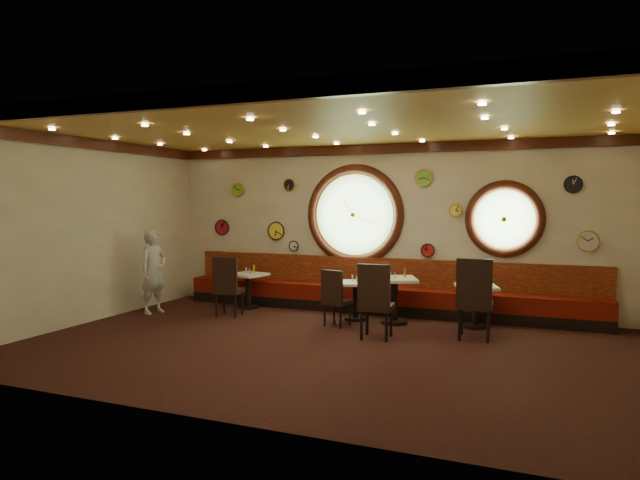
{
  "coord_description": "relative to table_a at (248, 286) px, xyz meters",
  "views": [
    {
      "loc": [
        2.96,
        -7.61,
        2.13
      ],
      "look_at": [
        -0.45,
        0.8,
        1.5
      ],
      "focal_mm": 32.0,
      "sensor_mm": 36.0,
      "label": 1
    }
  ],
  "objects": [
    {
      "name": "floor",
      "position": [
        2.56,
        -2.21,
        -0.44
      ],
      "size": [
        9.0,
        6.0,
        0.0
      ],
      "primitive_type": "cube",
      "color": "black",
      "rests_on": "ground"
    },
    {
      "name": "ceiling",
      "position": [
        2.56,
        -2.21,
        2.76
      ],
      "size": [
        9.0,
        6.0,
        0.02
      ],
      "primitive_type": "cube",
      "color": "gold",
      "rests_on": "wall_back"
    },
    {
      "name": "wall_back",
      "position": [
        2.56,
        0.79,
        1.16
      ],
      "size": [
        9.0,
        0.02,
        3.2
      ],
      "primitive_type": "cube",
      "color": "beige",
      "rests_on": "floor"
    },
    {
      "name": "wall_front",
      "position": [
        2.56,
        -5.21,
        1.16
      ],
      "size": [
        9.0,
        0.02,
        3.2
      ],
      "primitive_type": "cube",
      "color": "beige",
      "rests_on": "floor"
    },
    {
      "name": "wall_left",
      "position": [
        -1.94,
        -2.21,
        1.16
      ],
      "size": [
        0.02,
        6.0,
        3.2
      ],
      "primitive_type": "cube",
      "color": "beige",
      "rests_on": "floor"
    },
    {
      "name": "molding_back",
      "position": [
        2.56,
        0.74,
        2.67
      ],
      "size": [
        9.0,
        0.1,
        0.18
      ],
      "primitive_type": "cube",
      "color": "#38140A",
      "rests_on": "wall_back"
    },
    {
      "name": "molding_front",
      "position": [
        2.56,
        -5.16,
        2.67
      ],
      "size": [
        9.0,
        0.1,
        0.18
      ],
      "primitive_type": "cube",
      "color": "#38140A",
      "rests_on": "wall_back"
    },
    {
      "name": "molding_left",
      "position": [
        -1.89,
        -2.21,
        2.67
      ],
      "size": [
        0.1,
        6.0,
        0.18
      ],
      "primitive_type": "cube",
      "color": "#38140A",
      "rests_on": "wall_back"
    },
    {
      "name": "banquette_base",
      "position": [
        2.56,
        0.51,
        -0.34
      ],
      "size": [
        8.0,
        0.55,
        0.2
      ],
      "primitive_type": "cube",
      "color": "black",
      "rests_on": "floor"
    },
    {
      "name": "banquette_seat",
      "position": [
        2.56,
        0.51,
        -0.09
      ],
      "size": [
        8.0,
        0.55,
        0.3
      ],
      "primitive_type": "cube",
      "color": "#5D0F08",
      "rests_on": "banquette_base"
    },
    {
      "name": "banquette_back",
      "position": [
        2.56,
        0.73,
        0.31
      ],
      "size": [
        8.0,
        0.1,
        0.55
      ],
      "primitive_type": "cube",
      "color": "#62070D",
      "rests_on": "wall_back"
    },
    {
      "name": "porthole_left_glass",
      "position": [
        1.96,
        0.79,
        1.41
      ],
      "size": [
        1.66,
        0.02,
        1.66
      ],
      "primitive_type": "cylinder",
      "rotation": [
        1.57,
        0.0,
        0.0
      ],
      "color": "#76AC67",
      "rests_on": "wall_back"
    },
    {
      "name": "porthole_left_frame",
      "position": [
        1.96,
        0.77,
        1.41
      ],
      "size": [
        1.98,
        0.18,
        1.98
      ],
      "primitive_type": "torus",
      "rotation": [
        1.57,
        0.0,
        0.0
      ],
      "color": "#38140A",
      "rests_on": "wall_back"
    },
    {
      "name": "porthole_left_ring",
      "position": [
        1.96,
        0.74,
        1.41
      ],
      "size": [
        1.61,
        0.03,
        1.61
      ],
      "primitive_type": "torus",
      "rotation": [
        1.57,
        0.0,
        0.0
      ],
      "color": "gold",
      "rests_on": "wall_back"
    },
    {
      "name": "porthole_right_glass",
      "position": [
        4.76,
        0.79,
        1.36
      ],
      "size": [
        1.1,
        0.02,
        1.1
      ],
      "primitive_type": "cylinder",
      "rotation": [
        1.57,
        0.0,
        0.0
      ],
      "color": "#76AC67",
      "rests_on": "wall_back"
    },
    {
      "name": "porthole_right_frame",
      "position": [
        4.76,
        0.77,
        1.36
      ],
      "size": [
        1.38,
        0.18,
        1.38
      ],
      "primitive_type": "torus",
      "rotation": [
        1.57,
        0.0,
        0.0
      ],
      "color": "#38140A",
      "rests_on": "wall_back"
    },
    {
      "name": "porthole_right_ring",
      "position": [
        4.76,
        0.74,
        1.36
      ],
      "size": [
        1.09,
        0.03,
        1.09
      ],
      "primitive_type": "torus",
      "rotation": [
        1.57,
        0.0,
        0.0
      ],
      "color": "gold",
      "rests_on": "wall_back"
    },
    {
      "name": "wall_clock_0",
      "position": [
        3.31,
        0.75,
        2.11
      ],
      "size": [
        0.3,
        0.03,
        0.3
      ],
      "primitive_type": "cylinder",
      "rotation": [
        1.57,
        0.0,
        0.0
      ],
      "color": "#79C03C",
      "rests_on": "wall_back"
    },
    {
      "name": "wall_clock_1",
      "position": [
        6.11,
        0.75,
        1.01
      ],
      "size": [
        0.34,
        0.03,
        0.34
      ],
      "primitive_type": "cylinder",
      "rotation": [
        1.57,
        0.0,
        0.0
      ],
      "color": "silver",
      "rests_on": "wall_back"
    },
    {
      "name": "wall_clock_2",
      "position": [
        0.66,
        0.75,
        0.76
      ],
      "size": [
        0.2,
        0.03,
        0.2
      ],
      "primitive_type": "cylinder",
      "rotation": [
        1.57,
        0.0,
        0.0
      ],
      "color": "white",
      "rests_on": "wall_back"
    },
    {
      "name": "wall_clock_3",
      "position": [
        0.56,
        0.75,
        2.01
      ],
      "size": [
        0.24,
        0.03,
        0.24
      ],
      "primitive_type": "cylinder",
      "rotation": [
        1.57,
        0.0,
        0.0
      ],
      "color": "black",
      "rests_on": "wall_back"
    },
    {
      "name": "wall_clock_4",
      "position": [
        5.86,
        0.75,
        1.96
      ],
      "size": [
        0.28,
        0.03,
        0.28
      ],
      "primitive_type": "cylinder",
      "rotation": [
        1.57,
        0.0,
        0.0
      ],
      "color": "black",
      "rests_on": "wall_back"
    },
    {
      "name": "wall_clock_5",
      "position": [
        0.26,
        0.75,
        1.06
      ],
      "size": [
        0.36,
        0.03,
        0.36
      ],
      "primitive_type": "cylinder",
      "rotation": [
        1.57,
        0.0,
        0.0
      ],
      "color": "yellow",
      "rests_on": "wall_back"
    },
    {
      "name": "wall_clock_6",
      "position": [
        -1.04,
        0.75,
        1.11
      ],
      "size": [
        0.32,
        0.03,
        0.32
      ],
      "primitive_type": "cylinder",
      "rotation": [
        1.57,
        0.0,
        0.0
      ],
      "color": "red",
      "rests_on": "wall_back"
    },
    {
      "name": "wall_clock_7",
      "position": [
        -0.64,
        0.75,
        1.91
      ],
      "size": [
        0.26,
        0.03,
        0.26
      ],
      "primitive_type": "cylinder",
      "rotation": [
        1.57,
        0.0,
        0.0
      ],
      "color": "#85D42A",
      "rests_on": "wall_back"
    },
    {
      "name": "wall_clock_8",
      "position": [
        3.91,
        0.75,
        1.51
      ],
      "size": [
        0.22,
        0.03,
        0.22
      ],
      "primitive_type": "cylinder",
      "rotation": [
        1.57,
        0.0,
        0.0
      ],
      "color": "#F1EF50",
      "rests_on": "wall_back"
    },
    {
      "name": "wall_clock_9",
      "position": [
        3.41,
        0.75,
        0.76
      ],
      "size": [
        0.24,
        0.03,
        0.24
      ],
      "primitive_type": "cylinder",
      "rotation": [
        1.57,
        0.0,
        0.0
      ],
      "color": "red",
      "rests_on": "wall_back"
    },
    {
      "name": "table_a",
      "position": [
        0.0,
        0.0,
        0.0
      ],
      "size": [
        0.75,
        0.75,
        0.69
      ],
      "color": "black",
      "rests_on": "floor"
    },
    {
      "name": "table_b",
      "position": [
        2.33,
        -0.27,
        -0.0
      ],
      "size": [
        0.82,
        0.82,
        0.69
      ],
      "color": "black",
      "rests_on": "floor"
    },
    {
      "name": "table_c",
      "position": [
        3.04,
        -0.3,
        0.07
      ],
      "size": [
        0.95,
        0.95,
        0.8
      ],
      "color": "black",
      "rests_on": "floor"
    },
    {
      "name": "table_d",
      "position": [
        4.39,
        -0.11,
        0.02
      ],
      "size": [
        0.81,
        0.81,
        0.72
      ],
      "color": "black",
      "rests_on": "floor"
    },
    {
      "name": "chair_a",
      "position": [
        0.07,
        -0.89,
        0.2
      ],
      "size": [
        0.53,
        0.53,
        0.68
      ],
      "rotation": [
        0.0,
        0.0,
        0.16
      ],
      "color": "black",
      "rests_on": "floor"
    },
    {
      "name": "chair_b",
      "position": [
        2.17,
        -0.91,
        0.12
      ],
      "size": [
        0.47,
        0.47,
        0.6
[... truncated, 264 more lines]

